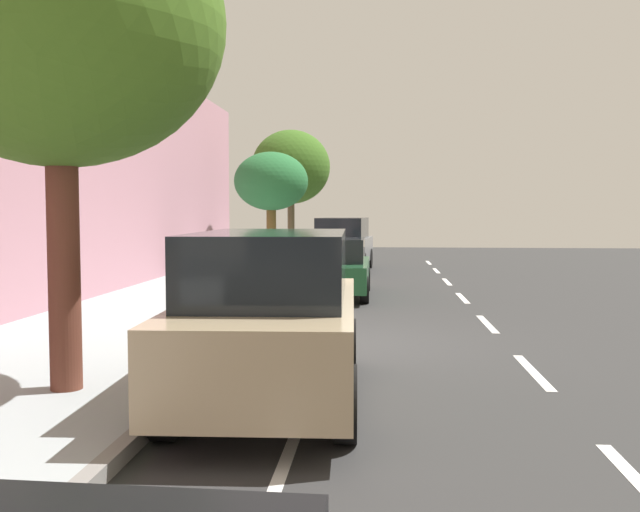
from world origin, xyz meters
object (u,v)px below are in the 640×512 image
at_px(fire_hydrant, 274,275).
at_px(street_tree_mid_block, 271,182).
at_px(street_tree_near_cyclist, 291,167).
at_px(cyclist_with_backpack, 279,271).
at_px(parked_sedan_green_second, 335,268).
at_px(street_tree_far_end, 58,22).
at_px(bicycle_at_curb, 287,305).
at_px(parked_suv_grey_nearest, 343,243).
at_px(parked_suv_tan_mid, 272,315).

bearing_deg(fire_hydrant, street_tree_mid_block, -80.53).
bearing_deg(street_tree_near_cyclist, cyclist_with_backpack, 96.16).
height_order(parked_sedan_green_second, street_tree_far_end, street_tree_far_end).
bearing_deg(parked_sedan_green_second, bicycle_at_curb, 81.76).
xyz_separation_m(bicycle_at_curb, street_tree_mid_block, (1.80, -9.74, 2.83)).
height_order(bicycle_at_curb, street_tree_mid_block, street_tree_mid_block).
bearing_deg(cyclist_with_backpack, street_tree_mid_block, -80.36).
relative_size(parked_suv_grey_nearest, street_tree_near_cyclist, 0.89).
bearing_deg(street_tree_mid_block, fire_hydrant, 99.47).
height_order(parked_suv_tan_mid, fire_hydrant, parked_suv_tan_mid).
xyz_separation_m(street_tree_mid_block, street_tree_far_end, (0.00, 15.73, 1.16)).
distance_m(parked_suv_grey_nearest, parked_sedan_green_second, 8.04).
bearing_deg(fire_hydrant, parked_suv_tan_mid, 98.39).
height_order(bicycle_at_curb, fire_hydrant, fire_hydrant).
xyz_separation_m(parked_suv_tan_mid, street_tree_mid_block, (2.39, -15.48, 2.18)).
bearing_deg(bicycle_at_curb, parked_suv_tan_mid, 95.85).
distance_m(street_tree_near_cyclist, street_tree_far_end, 21.07).
xyz_separation_m(parked_sedan_green_second, cyclist_with_backpack, (0.88, 4.14, 0.26)).
xyz_separation_m(street_tree_near_cyclist, street_tree_far_end, (0.00, 21.07, 0.33)).
distance_m(parked_sedan_green_second, street_tree_near_cyclist, 11.29).
height_order(parked_sedan_green_second, street_tree_mid_block, street_tree_mid_block).
bearing_deg(street_tree_near_cyclist, bicycle_at_curb, 96.81).
xyz_separation_m(parked_sedan_green_second, street_tree_far_end, (2.46, 10.55, 3.61)).
bearing_deg(street_tree_near_cyclist, parked_sedan_green_second, 103.19).
height_order(parked_suv_tan_mid, street_tree_mid_block, street_tree_mid_block).
height_order(street_tree_near_cyclist, street_tree_mid_block, street_tree_near_cyclist).
distance_m(parked_sedan_green_second, cyclist_with_backpack, 4.24).
bearing_deg(parked_suv_grey_nearest, bicycle_at_curb, 87.90).
relative_size(parked_suv_grey_nearest, street_tree_far_end, 0.82).
bearing_deg(fire_hydrant, parked_suv_grey_nearest, -99.30).
height_order(parked_sedan_green_second, cyclist_with_backpack, cyclist_with_backpack).
height_order(street_tree_mid_block, fire_hydrant, street_tree_mid_block).
xyz_separation_m(parked_sedan_green_second, street_tree_near_cyclist, (2.46, -10.51, 3.28)).
relative_size(cyclist_with_backpack, street_tree_far_end, 0.28).
relative_size(street_tree_near_cyclist, fire_hydrant, 6.43).
xyz_separation_m(parked_suv_grey_nearest, parked_suv_tan_mid, (-0.12, 18.34, 0.00)).
height_order(parked_suv_tan_mid, cyclist_with_backpack, parked_suv_tan_mid).
relative_size(parked_sedan_green_second, bicycle_at_curb, 2.77).
relative_size(parked_sedan_green_second, fire_hydrant, 5.25).
xyz_separation_m(parked_suv_grey_nearest, cyclist_with_backpack, (0.68, 12.17, -0.01)).
xyz_separation_m(parked_sedan_green_second, fire_hydrant, (1.56, 0.26, -0.17)).
bearing_deg(cyclist_with_backpack, fire_hydrant, -80.14).
height_order(bicycle_at_curb, cyclist_with_backpack, cyclist_with_backpack).
relative_size(parked_sedan_green_second, parked_suv_tan_mid, 0.92).
height_order(parked_suv_grey_nearest, parked_suv_tan_mid, same).
bearing_deg(street_tree_mid_block, street_tree_near_cyclist, -90.00).
height_order(parked_suv_tan_mid, street_tree_near_cyclist, street_tree_near_cyclist).
relative_size(bicycle_at_curb, street_tree_far_end, 0.27).
distance_m(parked_suv_grey_nearest, parked_suv_tan_mid, 18.34).
relative_size(parked_suv_grey_nearest, bicycle_at_curb, 3.03).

